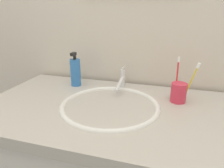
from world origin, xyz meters
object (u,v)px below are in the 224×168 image
Objects in this scene: faucet at (121,81)px; toothbrush_cup at (179,93)px; toothbrush_yellow at (192,80)px; toothbrush_red at (177,75)px; soap_dispenser at (75,72)px.

faucet is 1.98× the size of toothbrush_cup.
toothbrush_yellow is at bearing -11.87° from faucet.
toothbrush_yellow is at bearing -30.80° from toothbrush_red.
toothbrush_yellow is 0.07m from toothbrush_red.
toothbrush_cup is 0.47× the size of soap_dispenser.
toothbrush_cup is at bearing -6.65° from soap_dispenser.
faucet is at bearing 0.75° from soap_dispenser.
soap_dispenser is at bearing 173.58° from toothbrush_yellow.
toothbrush_red is 1.04× the size of soap_dispenser.
toothbrush_cup is 0.48× the size of toothbrush_yellow.
toothbrush_yellow reaches higher than toothbrush_cup.
soap_dispenser is at bearing 173.35° from toothbrush_cup.
soap_dispenser is (-0.25, -0.00, 0.03)m from faucet.
faucet is 0.29m from toothbrush_cup.
toothbrush_red reaches higher than soap_dispenser.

